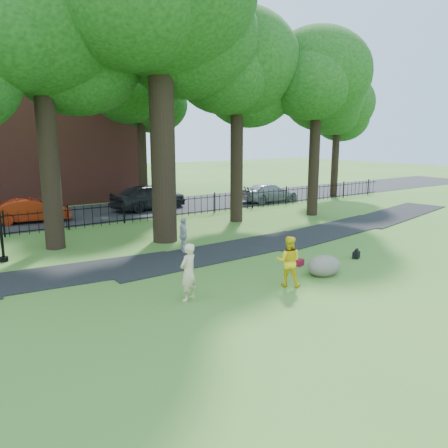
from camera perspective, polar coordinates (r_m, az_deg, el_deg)
ground at (r=14.66m, az=4.87°, el=-7.57°), size 120.00×120.00×0.00m
footpath at (r=18.23m, az=-0.44°, el=-3.70°), size 36.07×3.85×0.03m
street at (r=28.52m, az=-15.86°, el=1.40°), size 80.00×7.00×0.02m
iron_fence at (r=24.71m, az=-12.95°, el=1.46°), size 44.00×0.04×1.20m
brick_building at (r=35.06m, az=-27.10°, el=12.26°), size 18.00×8.00×12.00m
big_tree at (r=20.63m, az=-8.28°, el=26.46°), size 10.08×8.61×14.37m
tree_row at (r=21.53m, az=-8.78°, el=20.39°), size 26.82×7.96×12.42m
woman at (r=12.86m, az=-4.68°, el=-6.27°), size 0.74×0.62×1.72m
man at (r=14.19m, az=8.42°, el=-4.83°), size 1.00×1.00×1.64m
pedestrian at (r=18.10m, az=-5.31°, el=-1.48°), size 0.56×0.92×1.46m
boulder at (r=15.65m, az=12.90°, el=-5.15°), size 1.49×1.28×0.75m
lamppost at (r=18.60m, az=-27.23°, el=0.38°), size 0.32×0.32×3.27m
backpack at (r=18.08m, az=16.88°, el=-3.89°), size 0.42×0.35×0.27m
red_bag at (r=16.59m, az=9.83°, el=-4.98°), size 0.40×0.32×0.24m
red_sedan at (r=26.60m, az=-23.84°, el=1.63°), size 4.27×2.07×1.35m
grey_car at (r=29.05m, az=-9.82°, el=3.56°), size 5.29×2.78×1.72m
silver_car at (r=32.16m, az=5.99°, el=4.06°), size 4.63×2.16×1.31m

